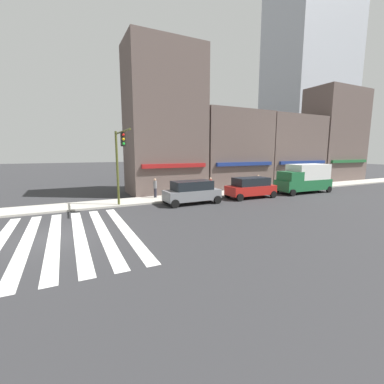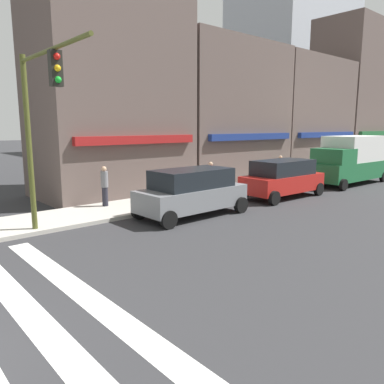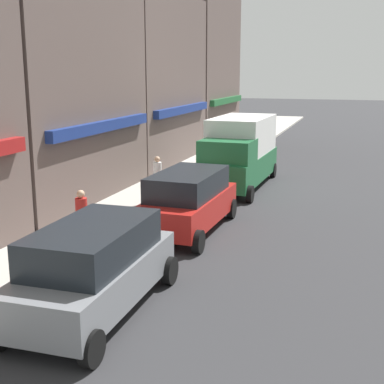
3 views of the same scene
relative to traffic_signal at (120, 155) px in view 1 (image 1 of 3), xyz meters
name	(u,v)px [view 1 (image 1 of 3)]	position (x,y,z in m)	size (l,w,h in m)	color
ground_plane	(54,238)	(-4.44, -5.24, -4.07)	(200.00, 200.00, 0.00)	#2D2D30
sidewalk_left	(57,208)	(-4.44, 2.26, -4.00)	(120.00, 3.00, 0.15)	#B2ADA3
crosswalk_stripes	(54,238)	(-4.44, -5.24, -4.07)	(7.71, 10.80, 0.01)	silver
storefront_row	(265,138)	(19.47, 6.26, 1.97)	(35.49, 5.30, 14.98)	brown
tower_distant	(310,76)	(46.39, 22.71, 16.80)	(18.57, 11.89, 41.74)	#B2B7C1
traffic_signal	(120,155)	(0.00, 0.00, 0.00)	(0.32, 4.90, 5.91)	#474C1E
suv_grey	(192,192)	(5.73, -0.54, -3.04)	(4.73, 2.12, 1.94)	slate
suv_red	(251,187)	(11.94, -0.54, -3.04)	(4.75, 2.12, 1.94)	#B21E19
box_truck_green	(304,178)	(19.06, -0.54, -2.49)	(6.26, 2.42, 3.04)	#1E6638
pedestrian_white_shirt	(258,183)	(14.62, 1.56, -3.00)	(0.32, 0.32, 1.77)	#23232D
pedestrian_red_jacket	(210,186)	(8.65, 1.40, -3.00)	(0.32, 0.32, 1.77)	#23232D
pedestrian_grey_coat	(155,188)	(3.65, 2.95, -3.00)	(0.32, 0.32, 1.77)	#23232D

